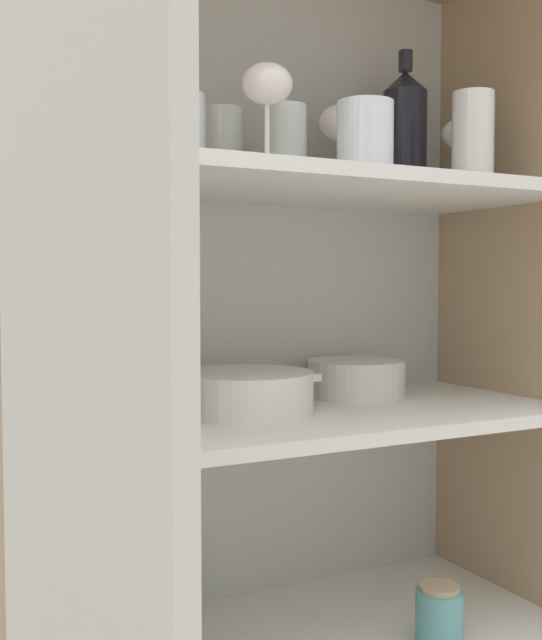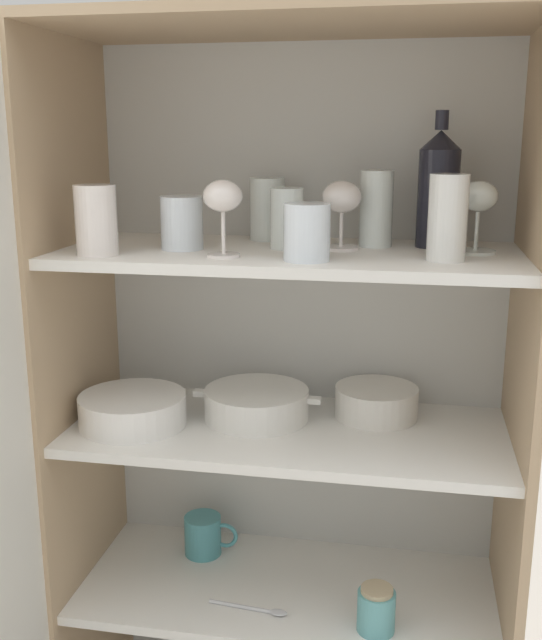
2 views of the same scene
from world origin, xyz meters
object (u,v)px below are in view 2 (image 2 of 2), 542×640
(coffee_mug_primary, at_px, (204,535))
(mixing_bowl_large, at_px, (376,401))
(plate_stack_white, at_px, (133,410))
(wine_bottle, at_px, (438,188))
(casserole_dish, at_px, (257,404))
(storage_jar, at_px, (376,610))

(coffee_mug_primary, bearing_deg, mixing_bowl_large, 0.30)
(plate_stack_white, bearing_deg, mixing_bowl_large, 15.65)
(plate_stack_white, height_order, mixing_bowl_large, mixing_bowl_large)
(wine_bottle, height_order, coffee_mug_primary, wine_bottle)
(mixing_bowl_large, height_order, coffee_mug_primary, mixing_bowl_large)
(coffee_mug_primary, bearing_deg, wine_bottle, 0.53)
(wine_bottle, relative_size, mixing_bowl_large, 1.50)
(wine_bottle, relative_size, casserole_dish, 0.96)
(mixing_bowl_large, bearing_deg, storage_jar, -83.86)
(storage_jar, bearing_deg, plate_stack_white, 172.20)
(coffee_mug_primary, height_order, storage_jar, same)
(coffee_mug_primary, xyz_separation_m, storage_jar, (0.40, -0.20, -0.00))
(wine_bottle, bearing_deg, plate_stack_white, -166.77)
(wine_bottle, relative_size, coffee_mug_primary, 2.09)
(plate_stack_white, height_order, storage_jar, plate_stack_white)
(casserole_dish, distance_m, storage_jar, 0.46)
(wine_bottle, bearing_deg, storage_jar, -111.39)
(wine_bottle, relative_size, plate_stack_white, 1.19)
(wine_bottle, xyz_separation_m, casserole_dish, (-0.35, -0.06, -0.44))
(wine_bottle, distance_m, mixing_bowl_large, 0.45)
(wine_bottle, height_order, mixing_bowl_large, wine_bottle)
(wine_bottle, xyz_separation_m, mixing_bowl_large, (-0.10, -0.00, -0.44))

